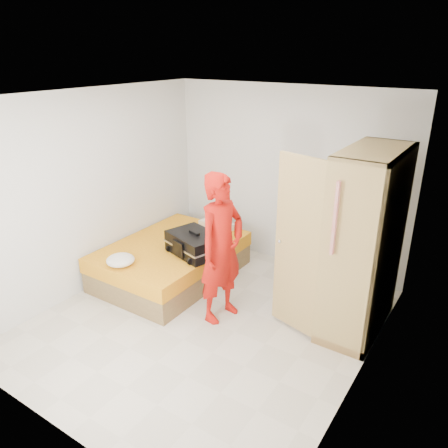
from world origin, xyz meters
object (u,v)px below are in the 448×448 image
Objects in this scene: bed at (172,261)px; suitcase at (194,244)px; wardrobe at (359,248)px; round_cushion at (120,260)px; person at (221,248)px.

suitcase is (0.44, -0.03, 0.39)m from bed.
wardrobe is at bearing 24.38° from suitcase.
round_cushion reaches higher than bed.
suitcase reaches higher than round_cushion.
person is (1.13, -0.42, 0.65)m from bed.
wardrobe is at bearing -55.69° from person.
suitcase is at bearing -172.49° from wardrobe.
person is at bearing -20.32° from bed.
round_cushion is (-0.57, -0.79, -0.07)m from suitcase.
bed is 0.96× the size of wardrobe.
person is at bearing -12.40° from suitcase.
round_cushion is (-2.63, -1.06, -0.43)m from wardrobe.
suitcase is 0.97m from round_cushion.
person is 2.16× the size of suitcase.
bed is 1.37m from person.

